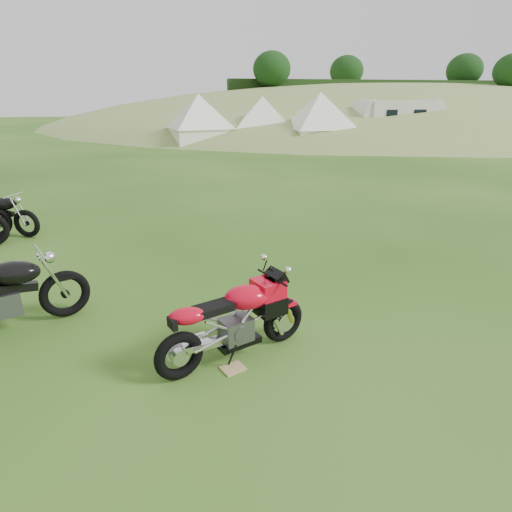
{
  "coord_description": "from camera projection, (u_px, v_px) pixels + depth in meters",
  "views": [
    {
      "loc": [
        -0.95,
        -5.48,
        2.81
      ],
      "look_at": [
        0.32,
        0.4,
        0.53
      ],
      "focal_mm": 30.0,
      "sensor_mm": 36.0,
      "label": 1
    }
  ],
  "objects": [
    {
      "name": "hedgerow",
      "position": [
        389.0,
        122.0,
        47.5
      ],
      "size": [
        36.0,
        1.2,
        8.6
      ],
      "primitive_type": null,
      "color": "#153411",
      "rests_on": "ground"
    },
    {
      "name": "tent_mid",
      "position": [
        263.0,
        120.0,
        26.04
      ],
      "size": [
        3.56,
        3.56,
        2.69
      ],
      "primitive_type": null,
      "rotation": [
        0.0,
        0.0,
        -0.16
      ],
      "color": "white",
      "rests_on": "ground"
    },
    {
      "name": "plywood_board",
      "position": [
        233.0,
        368.0,
        4.67
      ],
      "size": [
        0.3,
        0.27,
        0.02
      ],
      "primitive_type": "cube",
      "rotation": [
        0.0,
        0.0,
        0.38
      ],
      "color": "tan",
      "rests_on": "ground"
    },
    {
      "name": "tent_right",
      "position": [
        320.0,
        121.0,
        24.43
      ],
      "size": [
        3.27,
        3.27,
        2.82
      ],
      "primitive_type": null,
      "rotation": [
        0.0,
        0.0,
        0.0
      ],
      "color": "white",
      "rests_on": "ground"
    },
    {
      "name": "vintage_moto_a",
      "position": [
        0.0,
        294.0,
        5.21
      ],
      "size": [
        2.04,
        1.24,
        1.06
      ],
      "primitive_type": null,
      "rotation": [
        0.0,
        0.0,
        0.42
      ],
      "color": "black",
      "rests_on": "ground"
    },
    {
      "name": "hillside",
      "position": [
        389.0,
        122.0,
        47.5
      ],
      "size": [
        80.0,
        64.0,
        8.0
      ],
      "primitive_type": "ellipsoid",
      "color": "#819C4F",
      "rests_on": "ground"
    },
    {
      "name": "sport_motorcycle",
      "position": [
        234.0,
        315.0,
        4.69
      ],
      "size": [
        1.84,
        1.08,
        1.08
      ],
      "primitive_type": null,
      "rotation": [
        0.0,
        0.0,
        0.37
      ],
      "color": "red",
      "rests_on": "ground"
    },
    {
      "name": "caravan",
      "position": [
        397.0,
        122.0,
        26.27
      ],
      "size": [
        5.35,
        2.4,
        2.5
      ],
      "primitive_type": null,
      "rotation": [
        0.0,
        0.0,
        0.0
      ],
      "color": "silver",
      "rests_on": "ground"
    },
    {
      "name": "tent_left",
      "position": [
        199.0,
        121.0,
        25.05
      ],
      "size": [
        3.7,
        3.7,
        2.77
      ],
      "primitive_type": null,
      "rotation": [
        0.0,
        0.0,
        0.18
      ],
      "color": "white",
      "rests_on": "ground"
    },
    {
      "name": "ground",
      "position": [
        240.0,
        302.0,
        6.19
      ],
      "size": [
        120.0,
        120.0,
        0.0
      ],
      "primitive_type": "plane",
      "color": "#214A10",
      "rests_on": "ground"
    }
  ]
}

